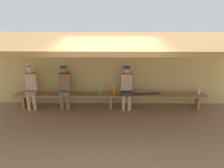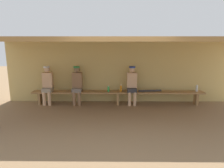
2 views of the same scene
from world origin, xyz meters
name	(u,v)px [view 1 (image 1 of 2)]	position (x,y,z in m)	size (l,w,h in m)	color
ground_plane	(110,133)	(0.00, 0.00, 0.00)	(24.00, 24.00, 0.00)	#8C6D4C
back_wall	(111,71)	(0.00, 2.00, 1.10)	(8.00, 0.20, 2.20)	tan
dugout_roof	(110,42)	(0.00, 0.70, 2.26)	(8.00, 2.80, 0.12)	olive
bench	(111,96)	(0.00, 1.55, 0.39)	(6.00, 0.36, 0.46)	#9E7547
player_middle	(126,86)	(0.49, 1.55, 0.75)	(0.34, 0.42, 1.34)	#333338
player_in_white	(65,85)	(-1.42, 1.55, 0.75)	(0.34, 0.42, 1.34)	slate
player_with_sunglasses	(32,85)	(-2.46, 1.55, 0.75)	(0.34, 0.42, 1.34)	gray
water_bottle_clear	(199,91)	(2.76, 1.59, 0.57)	(0.07, 0.07, 0.23)	silver
water_bottle_green	(114,91)	(0.10, 1.57, 0.57)	(0.07, 0.07, 0.24)	orange
water_bottle_orange	(100,91)	(-0.33, 1.54, 0.56)	(0.07, 0.07, 0.21)	green
baseball_bat	(146,93)	(1.12, 1.55, 0.49)	(0.07, 0.07, 0.81)	#333338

